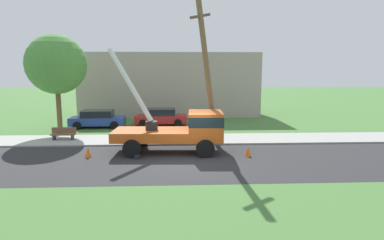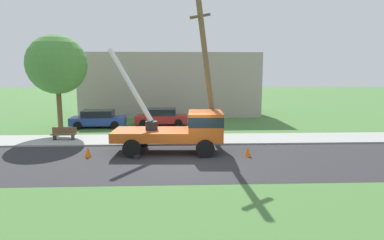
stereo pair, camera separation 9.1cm
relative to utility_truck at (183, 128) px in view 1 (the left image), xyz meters
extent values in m
plane|color=#477538|center=(0.27, 10.07, -1.41)|extent=(120.00, 120.00, 0.00)
cube|color=#2B2B2D|center=(0.27, -1.93, -1.40)|extent=(80.00, 7.11, 0.01)
cube|color=#9E9E99|center=(0.27, 3.24, -1.36)|extent=(80.00, 3.22, 0.10)
cube|color=#C65119|center=(-1.80, 0.07, -0.38)|extent=(4.41, 2.60, 0.55)
cube|color=#C65119|center=(1.29, -0.08, 0.14)|extent=(2.01, 2.49, 1.60)
cube|color=#19232D|center=(1.29, -0.08, 0.49)|extent=(2.03, 2.51, 0.56)
cylinder|color=black|center=(-1.78, 0.07, 0.14)|extent=(0.70, 0.70, 0.50)
cylinder|color=silver|center=(-3.03, 0.78, 2.44)|extent=(2.83, 1.78, 4.26)
cube|color=black|center=(-2.47, -1.35, -1.31)|extent=(0.31, 0.31, 0.20)
cube|color=black|center=(-2.33, 1.55, -1.31)|extent=(0.31, 0.31, 0.20)
cylinder|color=black|center=(1.20, -1.27, -0.91)|extent=(1.00, 0.30, 1.00)
cylinder|color=black|center=(1.31, 1.12, -0.91)|extent=(1.00, 0.30, 1.00)
cylinder|color=black|center=(-2.77, -1.08, -0.91)|extent=(1.00, 0.30, 1.00)
cylinder|color=black|center=(-2.65, 1.31, -0.91)|extent=(1.00, 0.30, 1.00)
cylinder|color=brown|center=(1.53, 1.28, 2.98)|extent=(1.73, 1.97, 8.85)
cube|color=brown|center=(1.04, 0.70, 6.31)|extent=(1.28, 1.47, 0.55)
cone|color=orange|center=(3.57, -1.09, -1.13)|extent=(0.36, 0.36, 0.56)
cone|color=orange|center=(-5.18, -0.90, -1.13)|extent=(0.36, 0.36, 0.56)
cone|color=orange|center=(1.10, 1.34, -1.13)|extent=(0.36, 0.36, 0.56)
cube|color=#263F99|center=(-6.85, 8.44, -0.86)|extent=(4.46, 1.95, 0.65)
cube|color=black|center=(-6.85, 8.44, -0.26)|extent=(2.52, 1.74, 0.55)
cylinder|color=black|center=(-5.37, 7.59, -1.09)|extent=(0.64, 0.22, 0.64)
cylinder|color=black|center=(-5.43, 9.39, -1.09)|extent=(0.64, 0.22, 0.64)
cylinder|color=black|center=(-8.27, 7.50, -1.09)|extent=(0.64, 0.22, 0.64)
cylinder|color=black|center=(-8.33, 9.29, -1.09)|extent=(0.64, 0.22, 0.64)
cube|color=#B21E1E|center=(-1.71, 9.29, -0.86)|extent=(4.41, 1.83, 0.65)
cube|color=black|center=(-1.71, 9.29, -0.26)|extent=(2.48, 1.68, 0.55)
cylinder|color=black|center=(-0.25, 8.40, -1.09)|extent=(0.64, 0.22, 0.64)
cylinder|color=black|center=(-0.26, 10.20, -1.09)|extent=(0.64, 0.22, 0.64)
cylinder|color=black|center=(-3.15, 8.37, -1.09)|extent=(0.64, 0.22, 0.64)
cylinder|color=black|center=(-3.16, 10.17, -1.09)|extent=(0.64, 0.22, 0.64)
cube|color=brown|center=(-7.90, 3.24, -0.96)|extent=(1.60, 0.44, 0.06)
cube|color=brown|center=(-7.90, 3.44, -0.71)|extent=(1.60, 0.06, 0.40)
cube|color=#333338|center=(-8.50, 3.24, -1.18)|extent=(0.10, 0.40, 0.45)
cube|color=#333338|center=(-7.30, 3.24, -1.18)|extent=(0.10, 0.40, 0.45)
cylinder|color=brown|center=(-9.17, 6.29, 0.97)|extent=(0.36, 0.36, 4.77)
sphere|color=#4C8C3D|center=(-9.17, 6.29, 3.70)|extent=(4.36, 4.36, 4.36)
cube|color=#A5998C|center=(-1.01, 16.28, 1.79)|extent=(18.00, 6.00, 6.40)
camera|label=1|loc=(-0.33, -18.24, 3.30)|focal=30.27mm
camera|label=2|loc=(-0.23, -18.24, 3.30)|focal=30.27mm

